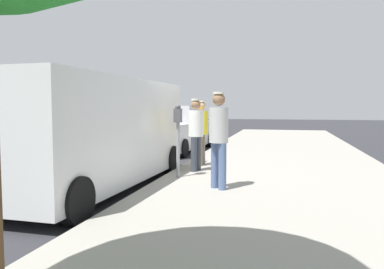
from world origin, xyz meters
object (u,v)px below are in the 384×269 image
object	(u,v)px
parking_meter_near	(178,128)
parked_sedan_ahead	(175,130)
pedestrian_in_gray	(219,133)
parked_van	(90,131)
pedestrian_in_yellow	(201,128)
pedestrian_in_white	(196,130)

from	to	relation	value
parking_meter_near	parked_sedan_ahead	bearing A→B (deg)	106.55
pedestrian_in_gray	parked_sedan_ahead	distance (m)	7.21
parked_van	pedestrian_in_yellow	bearing A→B (deg)	58.11
pedestrian_in_gray	parked_sedan_ahead	xyz separation A→B (m)	(-2.72, 6.67, -0.40)
parking_meter_near	pedestrian_in_gray	world-z (taller)	pedestrian_in_gray
pedestrian_in_yellow	pedestrian_in_gray	bearing A→B (deg)	-71.47
pedestrian_in_yellow	parking_meter_near	bearing A→B (deg)	-94.38
parking_meter_near	pedestrian_in_white	distance (m)	0.88
parking_meter_near	parked_sedan_ahead	xyz separation A→B (m)	(-1.71, 5.76, -0.43)
pedestrian_in_yellow	parked_van	size ratio (longest dim) A/B	0.31
pedestrian_in_white	parked_van	xyz separation A→B (m)	(-1.69, -1.77, 0.06)
pedestrian_in_white	parked_sedan_ahead	size ratio (longest dim) A/B	0.37
pedestrian_in_gray	parked_van	distance (m)	2.51
pedestrian_in_white	parking_meter_near	bearing A→B (deg)	-102.38
parking_meter_near	pedestrian_in_white	bearing A→B (deg)	77.62
parking_meter_near	pedestrian_in_yellow	bearing A→B (deg)	85.62
pedestrian_in_white	parked_sedan_ahead	xyz separation A→B (m)	(-1.90, 4.90, -0.34)
pedestrian_in_yellow	pedestrian_in_gray	distance (m)	2.76
parked_van	parked_sedan_ahead	distance (m)	6.69
pedestrian_in_white	parked_sedan_ahead	world-z (taller)	pedestrian_in_white
pedestrian_in_yellow	pedestrian_in_gray	size ratio (longest dim) A/B	0.94
parking_meter_near	pedestrian_in_white	world-z (taller)	pedestrian_in_white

